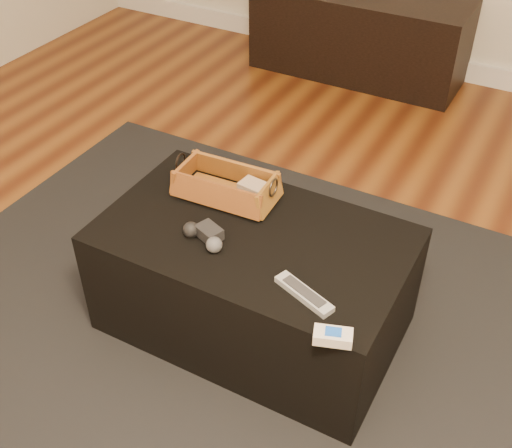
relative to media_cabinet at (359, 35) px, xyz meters
The scene contains 11 objects.
floor 2.57m from the media_cabinet, 78.49° to the right, with size 5.00×5.50×0.01m, color brown.
baseboard 0.59m from the media_cabinet, 23.48° to the left, with size 5.00×0.04×0.12m, color white.
media_cabinet is the anchor object (origin of this frame).
area_rug 2.22m from the media_cabinet, 78.27° to the right, with size 2.60×2.00×0.01m, color black.
ottoman 2.16m from the media_cabinet, 78.00° to the right, with size 1.00×0.60×0.42m, color black.
tv_remote 2.03m from the media_cabinet, 82.76° to the right, with size 0.19×0.04×0.02m, color black.
cloth_bundle 2.00m from the media_cabinet, 79.46° to the right, with size 0.10×0.07×0.05m, color tan.
wicker_basket 2.02m from the media_cabinet, 82.22° to the right, with size 0.37×0.21×0.13m.
game_controller 2.26m from the media_cabinet, 81.41° to the right, with size 0.17×0.12×0.05m.
silver_remote 2.41m from the media_cabinet, 72.72° to the right, with size 0.20×0.11×0.02m.
cream_gadget 2.56m from the media_cabinet, 70.53° to the right, with size 0.12×0.08×0.04m.
Camera 1 is at (0.71, -1.00, 1.75)m, focal length 45.00 mm.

